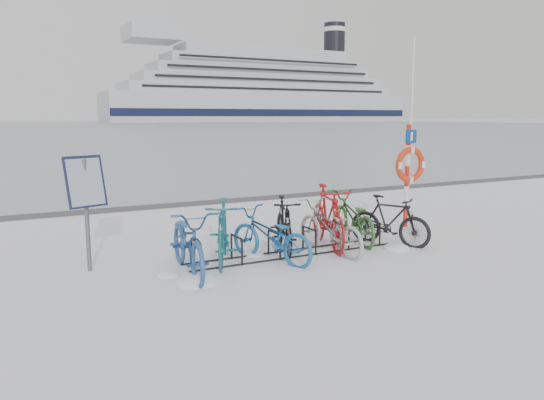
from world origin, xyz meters
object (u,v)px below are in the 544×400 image
object	(u,v)px
bike_rack	(292,245)
cruise_ferry	(261,94)
info_board	(86,189)
lifebuoy_station	(410,165)

from	to	relation	value
bike_rack	cruise_ferry	xyz separation A→B (m)	(114.99, 231.02, 13.67)
info_board	lifebuoy_station	bearing A→B (deg)	-16.63
bike_rack	cruise_ferry	world-z (taller)	cruise_ferry
lifebuoy_station	cruise_ferry	bearing A→B (deg)	64.15
bike_rack	info_board	world-z (taller)	info_board
info_board	lifebuoy_station	size ratio (longest dim) A/B	0.45
lifebuoy_station	cruise_ferry	size ratio (longest dim) A/B	0.03
info_board	lifebuoy_station	world-z (taller)	lifebuoy_station
lifebuoy_station	info_board	bearing A→B (deg)	-177.61
bike_rack	lifebuoy_station	distance (m)	3.80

